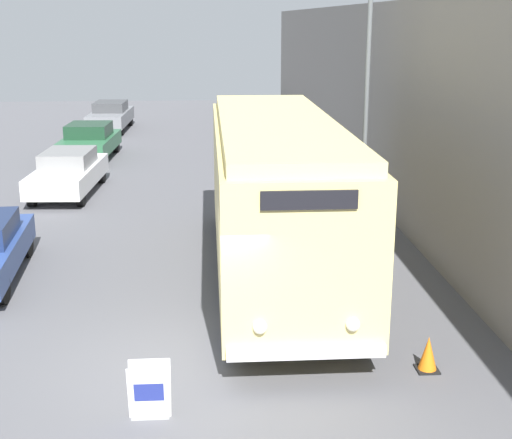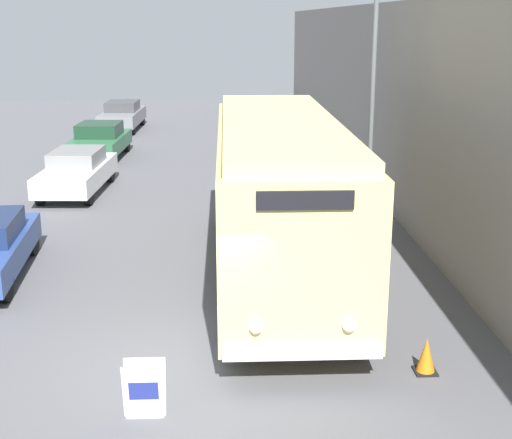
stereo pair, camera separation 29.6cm
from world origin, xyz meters
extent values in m
plane|color=#56565B|center=(0.00, 0.00, 0.00)|extent=(80.00, 80.00, 0.00)
cube|color=gray|center=(5.69, 10.00, 3.01)|extent=(0.30, 60.00, 6.01)
cylinder|color=black|center=(0.69, 0.66, 0.51)|extent=(0.28, 1.02, 1.02)
cylinder|color=black|center=(2.95, 0.66, 0.51)|extent=(0.28, 1.02, 1.02)
cylinder|color=black|center=(0.69, 7.87, 0.51)|extent=(0.28, 1.02, 1.02)
cylinder|color=black|center=(2.95, 7.87, 0.51)|extent=(0.28, 1.02, 1.02)
cube|color=#E5D17F|center=(1.82, 4.26, 1.89)|extent=(2.58, 10.01, 2.76)
cube|color=#F3DD87|center=(1.82, 4.26, 3.39)|extent=(2.37, 9.61, 0.24)
cube|color=silver|center=(1.82, -0.80, 0.63)|extent=(2.45, 0.12, 0.20)
sphere|color=white|center=(1.11, -0.77, 1.06)|extent=(0.22, 0.22, 0.22)
sphere|color=white|center=(2.53, -0.77, 1.06)|extent=(0.22, 0.22, 0.22)
cube|color=black|center=(1.82, -0.76, 3.02)|extent=(1.42, 0.06, 0.28)
cube|color=gray|center=(-0.52, -1.44, 0.00)|extent=(0.54, 0.19, 0.01)
cube|color=white|center=(-0.52, -1.51, 0.42)|extent=(0.60, 0.17, 0.85)
cube|color=white|center=(-0.52, -1.36, 0.42)|extent=(0.60, 0.17, 0.85)
cube|color=navy|center=(-0.52, -1.53, 0.44)|extent=(0.42, 0.06, 0.30)
cylinder|color=#595E60|center=(4.40, 7.30, 3.41)|extent=(0.12, 0.12, 6.82)
cylinder|color=black|center=(-3.82, 3.03, 0.30)|extent=(0.22, 0.61, 0.61)
cylinder|color=black|center=(-4.04, 6.01, 0.30)|extent=(0.22, 0.61, 0.61)
cylinder|color=black|center=(-5.02, 10.87, 0.31)|extent=(0.22, 0.62, 0.62)
cylinder|color=black|center=(-3.54, 10.79, 0.31)|extent=(0.22, 0.62, 0.62)
cylinder|color=black|center=(-4.85, 14.12, 0.31)|extent=(0.22, 0.62, 0.62)
cylinder|color=black|center=(-3.37, 14.04, 0.31)|extent=(0.22, 0.62, 0.62)
cube|color=silver|center=(-4.20, 12.46, 0.61)|extent=(1.99, 4.74, 0.61)
cube|color=gray|center=(-4.19, 12.57, 1.16)|extent=(1.59, 2.17, 0.49)
cylinder|color=black|center=(-5.37, 17.14, 0.33)|extent=(0.22, 0.66, 0.66)
cylinder|color=black|center=(-3.71, 17.06, 0.33)|extent=(0.22, 0.66, 0.66)
cylinder|color=black|center=(-5.23, 20.05, 0.33)|extent=(0.22, 0.66, 0.66)
cylinder|color=black|center=(-3.57, 19.97, 0.33)|extent=(0.22, 0.66, 0.66)
cube|color=#2D6642|center=(-4.47, 18.55, 0.62)|extent=(2.12, 4.40, 0.57)
cube|color=#193824|center=(-4.47, 18.66, 1.16)|extent=(1.72, 2.02, 0.53)
cylinder|color=black|center=(-5.41, 24.68, 0.34)|extent=(0.22, 0.68, 0.68)
cylinder|color=black|center=(-3.89, 24.63, 0.34)|extent=(0.22, 0.68, 0.68)
cylinder|color=black|center=(-5.31, 28.01, 0.34)|extent=(0.22, 0.68, 0.68)
cylinder|color=black|center=(-3.78, 27.96, 0.34)|extent=(0.22, 0.68, 0.68)
cube|color=slate|center=(-4.60, 26.32, 0.66)|extent=(1.93, 4.78, 0.64)
cube|color=#3F4043|center=(-4.59, 26.44, 1.21)|extent=(1.58, 2.18, 0.48)
cube|color=black|center=(3.88, -0.31, 0.01)|extent=(0.36, 0.36, 0.03)
cone|color=orange|center=(3.88, -0.31, 0.31)|extent=(0.30, 0.30, 0.56)
camera|label=1|loc=(0.39, -10.62, 5.53)|focal=50.00mm
camera|label=2|loc=(0.69, -10.64, 5.53)|focal=50.00mm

